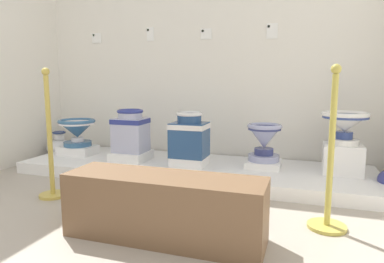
# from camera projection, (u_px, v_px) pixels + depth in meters

# --- Properties ---
(ground_plane) EXTENTS (6.08, 5.82, 0.02)m
(ground_plane) POSITION_uv_depth(u_px,v_px,m) (111.00, 243.00, 2.09)
(ground_plane) COLOR #A3998C
(wall_back) EXTENTS (4.28, 0.06, 3.12)m
(wall_back) POSITION_uv_depth(u_px,v_px,m) (208.00, 28.00, 3.87)
(wall_back) COLOR white
(wall_back) RESTS_ON ground_plane
(display_platform) EXTENTS (3.55, 1.04, 0.12)m
(display_platform) POSITION_uv_depth(u_px,v_px,m) (192.00, 169.00, 3.56)
(display_platform) COLOR white
(display_platform) RESTS_ON ground_plane
(plinth_block_rightmost) EXTENTS (0.40, 0.29, 0.10)m
(plinth_block_rightmost) POSITION_uv_depth(u_px,v_px,m) (78.00, 150.00, 4.01)
(plinth_block_rightmost) COLOR white
(plinth_block_rightmost) RESTS_ON display_platform
(antique_toilet_rightmost) EXTENTS (0.42, 0.42, 0.31)m
(antique_toilet_rightmost) POSITION_uv_depth(u_px,v_px,m) (77.00, 129.00, 3.97)
(antique_toilet_rightmost) COLOR #366490
(antique_toilet_rightmost) RESTS_ON plinth_block_rightmost
(plinth_block_broad_patterned) EXTENTS (0.36, 0.38, 0.09)m
(plinth_block_broad_patterned) POSITION_uv_depth(u_px,v_px,m) (131.00, 156.00, 3.72)
(plinth_block_broad_patterned) COLOR white
(plinth_block_broad_patterned) RESTS_ON display_platform
(antique_toilet_broad_patterned) EXTENTS (0.34, 0.29, 0.45)m
(antique_toilet_broad_patterned) POSITION_uv_depth(u_px,v_px,m) (131.00, 130.00, 3.68)
(antique_toilet_broad_patterned) COLOR #B1B5D3
(antique_toilet_broad_patterned) RESTS_ON plinth_block_broad_patterned
(plinth_block_slender_white) EXTENTS (0.34, 0.30, 0.09)m
(plinth_block_slender_white) POSITION_uv_depth(u_px,v_px,m) (189.00, 161.00, 3.48)
(plinth_block_slender_white) COLOR white
(plinth_block_slender_white) RESTS_ON display_platform
(antique_toilet_slender_white) EXTENTS (0.36, 0.31, 0.45)m
(antique_toilet_slender_white) POSITION_uv_depth(u_px,v_px,m) (189.00, 135.00, 3.44)
(antique_toilet_slender_white) COLOR navy
(antique_toilet_slender_white) RESTS_ON plinth_block_slender_white
(plinth_block_pale_glazed) EXTENTS (0.33, 0.34, 0.07)m
(plinth_block_pale_glazed) POSITION_uv_depth(u_px,v_px,m) (263.00, 164.00, 3.41)
(plinth_block_pale_glazed) COLOR white
(plinth_block_pale_glazed) RESTS_ON display_platform
(antique_toilet_pale_glazed) EXTENTS (0.34, 0.34, 0.36)m
(antique_toilet_pale_glazed) POSITION_uv_depth(u_px,v_px,m) (264.00, 139.00, 3.37)
(antique_toilet_pale_glazed) COLOR #9DA2CD
(antique_toilet_pale_glazed) RESTS_ON plinth_block_pale_glazed
(plinth_block_tall_cobalt) EXTENTS (0.34, 0.30, 0.27)m
(plinth_block_tall_cobalt) POSITION_uv_depth(u_px,v_px,m) (343.00, 159.00, 3.16)
(plinth_block_tall_cobalt) COLOR white
(plinth_block_tall_cobalt) RESTS_ON display_platform
(antique_toilet_tall_cobalt) EXTENTS (0.41, 0.41, 0.30)m
(antique_toilet_tall_cobalt) POSITION_uv_depth(u_px,v_px,m) (345.00, 123.00, 3.11)
(antique_toilet_tall_cobalt) COLOR white
(antique_toilet_tall_cobalt) RESTS_ON plinth_block_tall_cobalt
(info_placard_first) EXTENTS (0.13, 0.01, 0.12)m
(info_placard_first) POSITION_uv_depth(u_px,v_px,m) (97.00, 38.00, 4.30)
(info_placard_first) COLOR white
(info_placard_second) EXTENTS (0.09, 0.01, 0.16)m
(info_placard_second) POSITION_uv_depth(u_px,v_px,m) (150.00, 34.00, 4.06)
(info_placard_second) COLOR white
(info_placard_third) EXTENTS (0.13, 0.01, 0.12)m
(info_placard_third) POSITION_uv_depth(u_px,v_px,m) (206.00, 34.00, 3.85)
(info_placard_third) COLOR white
(info_placard_fourth) EXTENTS (0.12, 0.01, 0.16)m
(info_placard_fourth) POSITION_uv_depth(u_px,v_px,m) (272.00, 31.00, 3.63)
(info_placard_fourth) COLOR white
(decorative_vase_corner) EXTENTS (0.32, 0.32, 0.34)m
(decorative_vase_corner) POSITION_uv_depth(u_px,v_px,m) (60.00, 147.00, 4.34)
(decorative_vase_corner) COLOR navy
(decorative_vase_corner) RESTS_ON ground_plane
(stanchion_post_near_left) EXTENTS (0.23, 0.23, 1.07)m
(stanchion_post_near_left) POSITION_uv_depth(u_px,v_px,m) (51.00, 155.00, 2.85)
(stanchion_post_near_left) COLOR gold
(stanchion_post_near_left) RESTS_ON ground_plane
(stanchion_post_near_right) EXTENTS (0.25, 0.25, 1.07)m
(stanchion_post_near_right) POSITION_uv_depth(u_px,v_px,m) (329.00, 180.00, 2.23)
(stanchion_post_near_right) COLOR #B5A745
(stanchion_post_near_right) RESTS_ON ground_plane
(museum_bench) EXTENTS (1.23, 0.36, 0.40)m
(museum_bench) POSITION_uv_depth(u_px,v_px,m) (164.00, 207.00, 2.11)
(museum_bench) COLOR brown
(museum_bench) RESTS_ON ground_plane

